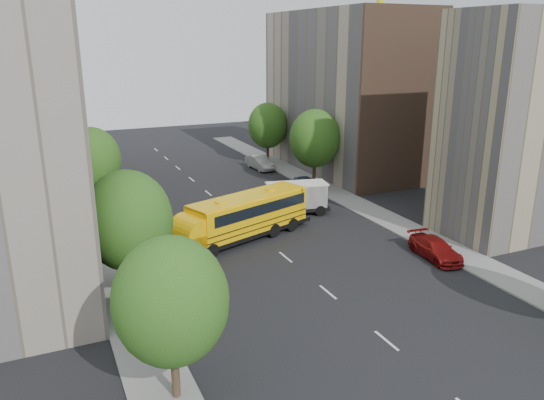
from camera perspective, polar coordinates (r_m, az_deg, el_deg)
ground at (r=39.63m, az=0.21°, el=-5.13°), size 120.00×120.00×0.00m
sidewalk_left at (r=41.35m, az=-17.51°, el=-4.91°), size 3.00×80.00×0.12m
sidewalk_right at (r=49.10m, az=10.05°, el=-0.92°), size 3.00×80.00×0.12m
lane_markings at (r=48.36m, az=-4.71°, el=-1.05°), size 0.15×64.00×0.01m
building_left_redbrick at (r=62.05m, az=-26.83°, el=7.35°), size 10.00×15.00×13.00m
building_right_near at (r=44.52m, az=24.62°, el=7.16°), size 10.00×7.00×17.00m
building_right_far at (r=63.20m, az=7.72°, el=11.43°), size 10.00×22.00×18.00m
building_right_sidewall at (r=54.22m, az=13.93°, el=10.20°), size 10.10×0.30×18.00m
street_tree_0 at (r=22.36m, az=-10.82°, el=-10.65°), size 4.80×4.80×7.41m
street_tree_1 at (r=31.34m, az=-15.25°, el=-2.17°), size 5.12×5.12×7.90m
street_tree_2 at (r=48.66m, az=-18.80°, el=4.09°), size 4.99×4.99×7.71m
street_tree_4 at (r=55.08m, az=4.62°, el=6.61°), size 5.25×5.25×8.10m
street_tree_5 at (r=65.75m, az=-0.46°, el=8.01°), size 4.86×4.86×7.51m
school_bus at (r=40.42m, az=-3.41°, el=-1.74°), size 12.70×6.81×3.52m
safari_truck at (r=46.63m, az=2.15°, el=0.22°), size 6.90×3.63×2.81m
parked_car_0 at (r=31.28m, az=-11.45°, el=-10.18°), size 2.06×4.78×1.61m
parked_car_1 at (r=45.39m, az=-15.92°, el=-1.95°), size 1.89×4.41×1.41m
parked_car_2 at (r=59.37m, az=-17.55°, el=2.33°), size 2.89×5.44×1.46m
parked_car_3 at (r=39.30m, az=17.17°, el=-5.02°), size 2.43×5.00×1.40m
parked_car_4 at (r=54.45m, az=3.78°, el=1.76°), size 1.67×4.03×1.36m
parked_car_5 at (r=63.25m, az=-1.31°, el=4.05°), size 2.07×4.98×1.60m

